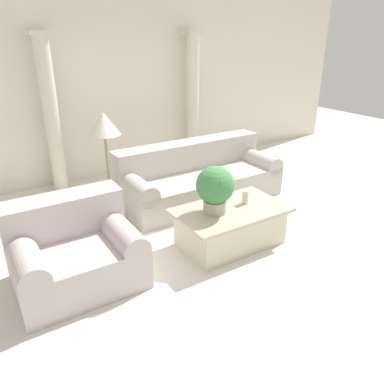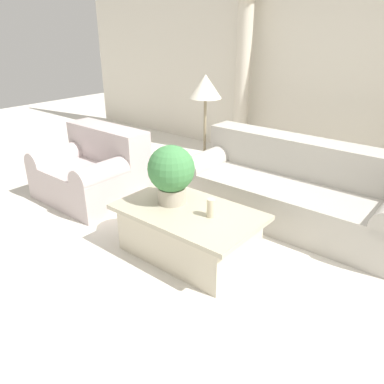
# 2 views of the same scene
# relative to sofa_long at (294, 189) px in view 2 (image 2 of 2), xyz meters

# --- Properties ---
(ground_plane) EXTENTS (16.00, 16.00, 0.00)m
(ground_plane) POSITION_rel_sofa_long_xyz_m (-0.40, -1.00, -0.33)
(ground_plane) COLOR silver
(wall_back) EXTENTS (10.00, 0.06, 3.20)m
(wall_back) POSITION_rel_sofa_long_xyz_m (-0.40, 1.76, 1.27)
(wall_back) COLOR silver
(wall_back) RESTS_ON ground_plane
(sofa_long) EXTENTS (2.38, 0.98, 0.83)m
(sofa_long) POSITION_rel_sofa_long_xyz_m (0.00, 0.00, 0.00)
(sofa_long) COLOR #B7B2A8
(sofa_long) RESTS_ON ground_plane
(loveseat) EXTENTS (1.19, 0.98, 0.83)m
(loveseat) POSITION_rel_sofa_long_xyz_m (-2.15, -1.04, 0.01)
(loveseat) COLOR beige
(loveseat) RESTS_ON ground_plane
(coffee_table) EXTENTS (1.30, 0.79, 0.46)m
(coffee_table) POSITION_rel_sofa_long_xyz_m (-0.40, -1.31, -0.10)
(coffee_table) COLOR beige
(coffee_table) RESTS_ON ground_plane
(potted_plant) EXTENTS (0.43, 0.43, 0.54)m
(potted_plant) POSITION_rel_sofa_long_xyz_m (-0.62, -1.28, 0.43)
(potted_plant) COLOR #B2A893
(potted_plant) RESTS_ON coffee_table
(pillar_candle) EXTENTS (0.08, 0.08, 0.16)m
(pillar_candle) POSITION_rel_sofa_long_xyz_m (-0.17, -1.28, 0.21)
(pillar_candle) COLOR beige
(pillar_candle) RESTS_ON coffee_table
(floor_lamp) EXTENTS (0.40, 0.40, 1.42)m
(floor_lamp) POSITION_rel_sofa_long_xyz_m (-1.32, 0.12, 0.87)
(floor_lamp) COLOR gray
(floor_lamp) RESTS_ON ground_plane
(column_left) EXTENTS (0.32, 0.32, 2.35)m
(column_left) POSITION_rel_sofa_long_xyz_m (-1.65, 1.48, 0.87)
(column_left) COLOR beige
(column_left) RESTS_ON ground_plane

